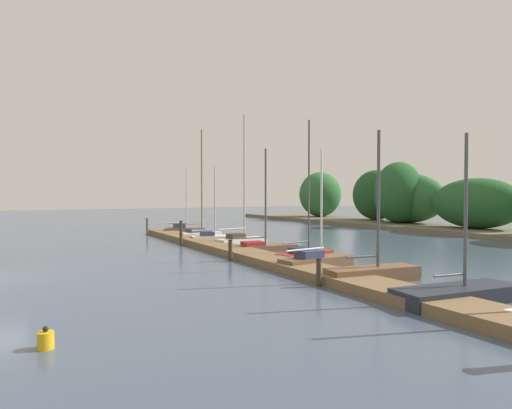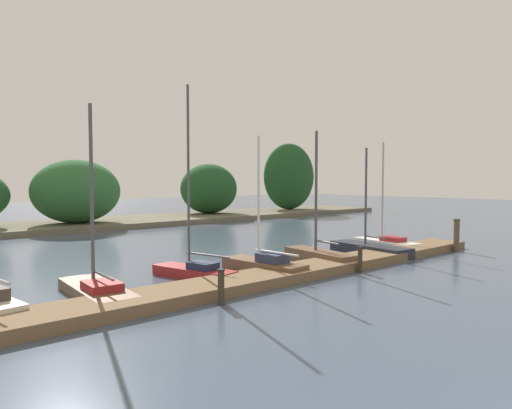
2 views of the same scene
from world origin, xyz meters
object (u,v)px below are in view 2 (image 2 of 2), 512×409
sailboat_7 (317,254)px  mooring_piling_4 (456,235)px  mooring_piling_2 (221,287)px  sailboat_5 (192,268)px  sailboat_6 (262,265)px  sailboat_4 (95,288)px  sailboat_8 (367,248)px  sailboat_9 (384,241)px  mooring_piling_3 (360,259)px

sailboat_7 → mooring_piling_4: size_ratio=3.50×
sailboat_7 → mooring_piling_2: 7.50m
sailboat_5 → sailboat_6: sailboat_5 is taller
sailboat_4 → sailboat_6: size_ratio=1.12×
sailboat_8 → mooring_piling_2: 10.90m
sailboat_7 → sailboat_9: size_ratio=1.01×
mooring_piling_2 → sailboat_6: bearing=33.3°
sailboat_9 → mooring_piling_4: (1.29, -3.24, 0.51)m
sailboat_4 → sailboat_5: bearing=-80.3°
sailboat_8 → mooring_piling_3: bearing=128.5°
sailboat_4 → sailboat_9: 15.63m
mooring_piling_2 → mooring_piling_4: mooring_piling_4 is taller
mooring_piling_3 → mooring_piling_4: mooring_piling_4 is taller
sailboat_9 → sailboat_7: bearing=105.8°
sailboat_9 → mooring_piling_2: (-13.28, -3.39, 0.22)m
sailboat_4 → mooring_piling_3: size_ratio=5.90×
mooring_piling_3 → sailboat_8: bearing=32.0°
sailboat_4 → mooring_piling_2: bearing=-139.5°
sailboat_9 → sailboat_6: bearing=104.1°
mooring_piling_3 → mooring_piling_4: size_ratio=0.62×
sailboat_4 → sailboat_7: 9.40m
sailboat_8 → mooring_piling_4: (3.98, -2.43, 0.52)m
sailboat_9 → mooring_piling_4: bearing=-149.8°
sailboat_8 → sailboat_7: bearing=96.4°
sailboat_4 → mooring_piling_4: size_ratio=3.64×
sailboat_8 → sailboat_5: bearing=90.6°
sailboat_6 → mooring_piling_4: sailboat_6 is taller
sailboat_5 → sailboat_8: (9.23, -0.96, -0.07)m
sailboat_5 → sailboat_7: bearing=-112.9°
sailboat_7 → mooring_piling_4: (7.54, -2.44, 0.44)m
sailboat_4 → sailboat_6: bearing=-92.8°
sailboat_7 → sailboat_9: sailboat_7 is taller
sailboat_5 → sailboat_7: sailboat_5 is taller
sailboat_8 → mooring_piling_4: 4.69m
sailboat_7 → mooring_piling_3: size_ratio=5.68×
mooring_piling_4 → sailboat_8: bearing=148.7°
sailboat_5 → sailboat_9: (11.93, -0.14, -0.06)m
sailboat_6 → mooring_piling_3: size_ratio=5.26×
sailboat_7 → sailboat_9: bearing=-75.3°
sailboat_9 → mooring_piling_2: size_ratio=5.42×
sailboat_5 → sailboat_7: (5.68, -0.95, 0.01)m
sailboat_5 → sailboat_8: bearing=-109.4°
mooring_piling_4 → sailboat_9: bearing=111.7°
sailboat_8 → mooring_piling_3: (-3.84, -2.40, 0.21)m
sailboat_5 → sailboat_9: size_ratio=1.25×
mooring_piling_4 → sailboat_7: bearing=162.1°
sailboat_5 → sailboat_6: bearing=-128.0°
sailboat_6 → mooring_piling_3: bearing=-132.1°
mooring_piling_2 → mooring_piling_4: size_ratio=0.64×
sailboat_4 → sailboat_9: bearing=-85.3°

